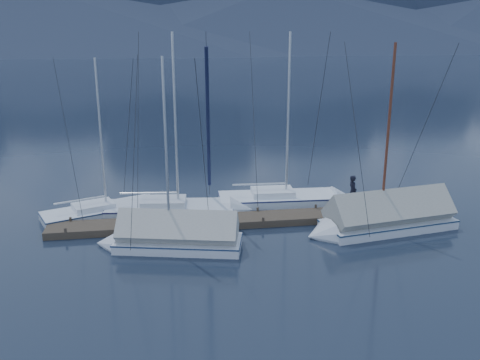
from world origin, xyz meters
The scene contains 9 objects.
ground centered at (0.00, 0.00, 0.00)m, with size 1000.00×1000.00×0.00m, color black.
dock centered at (0.00, 2.00, 0.11)m, with size 18.00×1.50×0.54m.
mooring_posts centered at (-0.50, 2.00, 0.35)m, with size 15.12×1.52×0.35m.
sailboat_open_left centered at (-6.09, 4.57, 0.15)m, with size 6.68×4.12×8.55m.
sailboat_open_mid centered at (-2.37, 3.87, 0.17)m, with size 7.62×3.21×9.84m.
sailboat_open_right centered at (3.47, 4.68, 0.17)m, with size 7.53×3.20×9.84m.
sailboat_covered_near centered at (6.23, 0.17, 0.47)m, with size 7.53×3.47×9.45m.
sailboat_covered_far centered at (-3.54, -0.36, 0.43)m, with size 6.56×3.27×8.83m.
person centered at (5.82, 2.45, 1.19)m, with size 0.62×0.41×1.70m, color black.
Camera 1 is at (-3.56, -20.74, 8.89)m, focal length 38.00 mm.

